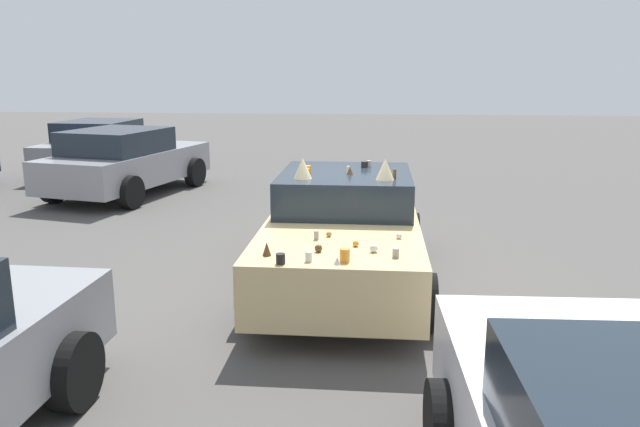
{
  "coord_description": "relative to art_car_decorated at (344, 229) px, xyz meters",
  "views": [
    {
      "loc": [
        -7.54,
        -0.41,
        2.67
      ],
      "look_at": [
        0.0,
        0.3,
        0.9
      ],
      "focal_mm": 34.94,
      "sensor_mm": 36.0,
      "label": 1
    }
  ],
  "objects": [
    {
      "name": "art_car_decorated",
      "position": [
        0.0,
        0.0,
        0.0
      ],
      "size": [
        4.47,
        2.08,
        1.62
      ],
      "rotation": [
        0.0,
        0.0,
        3.15
      ],
      "color": "#D8BC7F",
      "rests_on": "ground"
    },
    {
      "name": "parked_sedan_behind_left",
      "position": [
        7.93,
        6.73,
        0.0
      ],
      "size": [
        4.22,
        2.21,
        1.37
      ],
      "rotation": [
        0.0,
        0.0,
        -0.05
      ],
      "color": "gray",
      "rests_on": "ground"
    },
    {
      "name": "parked_sedan_row_back_center",
      "position": [
        5.18,
        4.99,
        0.04
      ],
      "size": [
        4.35,
        2.7,
        1.43
      ],
      "rotation": [
        0.0,
        0.0,
        -0.22
      ],
      "color": "gray",
      "rests_on": "ground"
    },
    {
      "name": "ground_plane",
      "position": [
        -0.07,
        -0.0,
        -0.69
      ],
      "size": [
        60.0,
        60.0,
        0.0
      ],
      "primitive_type": "plane",
      "color": "#514F4C"
    }
  ]
}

